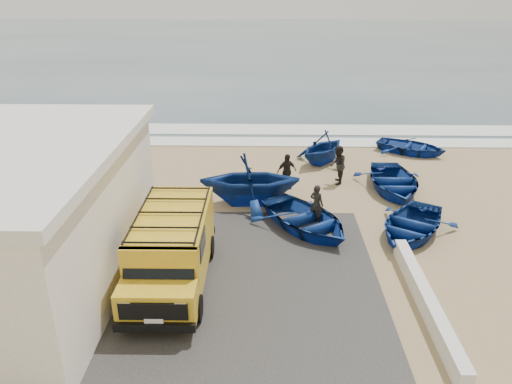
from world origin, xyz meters
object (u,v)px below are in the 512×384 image
object	(u,v)px
fisherman_middle	(338,165)
boat_near_right	(411,225)
parapet	(426,302)
fisherman_front	(317,204)
boat_far_right	(411,147)
boat_far_left	(323,147)
boat_near_left	(305,219)
fisherman_back	(287,172)
van	(172,247)
boat_mid_left	(250,179)
boat_mid_right	(393,181)

from	to	relation	value
fisherman_middle	boat_near_right	bearing A→B (deg)	31.17
parapet	fisherman_front	world-z (taller)	fisherman_front
boat_far_right	fisherman_middle	bearing A→B (deg)	165.02
boat_far_left	fisherman_front	xyz separation A→B (m)	(-0.89, -6.48, -0.06)
boat_near_left	boat_far_left	distance (m)	7.19
fisherman_back	van	bearing A→B (deg)	-142.03
boat_near_left	fisherman_front	xyz separation A→B (m)	(0.44, 0.58, 0.32)
boat_far_left	boat_near_right	bearing A→B (deg)	-32.65
parapet	boat_near_left	world-z (taller)	boat_near_left
boat_near_left	boat_mid_left	world-z (taller)	boat_mid_left
boat_near_right	boat_far_left	size ratio (longest dim) A/B	1.25
parapet	fisherman_back	distance (m)	9.22
boat_mid_right	boat_far_right	xyz separation A→B (m)	(2.07, 4.96, -0.07)
boat_near_right	boat_near_left	bearing A→B (deg)	-153.06
boat_mid_left	boat_mid_right	size ratio (longest dim) A/B	0.95
boat_mid_left	fisherman_back	xyz separation A→B (m)	(1.51, 1.58, -0.26)
boat_far_right	fisherman_front	world-z (taller)	fisherman_front
van	boat_far_right	size ratio (longest dim) A/B	1.48
van	boat_mid_right	xyz separation A→B (m)	(8.13, 7.11, -0.76)
boat_near_right	boat_mid_right	distance (m)	3.98
fisherman_front	boat_mid_left	bearing A→B (deg)	2.35
fisherman_front	fisherman_back	xyz separation A→B (m)	(-0.98, 3.23, 0.03)
fisherman_back	boat_near_right	bearing A→B (deg)	-70.04
fisherman_front	fisherman_back	distance (m)	3.37
boat_far_left	fisherman_middle	size ratio (longest dim) A/B	1.79
van	boat_mid_left	distance (m)	6.07
parapet	boat_far_left	xyz separation A→B (m)	(-1.63, 11.76, 0.53)
fisherman_back	fisherman_middle	bearing A→B (deg)	-10.58
parapet	fisherman_middle	size ratio (longest dim) A/B	3.50
boat_near_left	fisherman_back	size ratio (longest dim) A/B	2.68
van	fisherman_front	world-z (taller)	van
boat_far_left	fisherman_front	world-z (taller)	boat_far_left
boat_far_left	boat_near_left	bearing A→B (deg)	-61.02
fisherman_front	boat_near_left	bearing A→B (deg)	88.55
parapet	fisherman_front	distance (m)	5.88
parapet	boat_near_right	size ratio (longest dim) A/B	1.57
boat_near_right	fisherman_middle	xyz separation A→B (m)	(-1.98, 4.74, 0.46)
fisherman_middle	fisherman_back	world-z (taller)	fisherman_middle
boat_near_left	fisherman_middle	xyz separation A→B (m)	(1.71, 4.41, 0.43)
fisherman_middle	boat_mid_left	bearing A→B (deg)	-51.36
boat_mid_left	parapet	bearing A→B (deg)	-147.23
boat_near_right	boat_far_left	distance (m)	7.76
parapet	boat_far_left	world-z (taller)	boat_far_left
boat_near_left	boat_far_right	distance (m)	10.52
van	boat_far_left	bearing A→B (deg)	62.18
van	boat_near_right	size ratio (longest dim) A/B	1.35
van	fisherman_front	bearing A→B (deg)	41.08
boat_mid_left	boat_mid_right	bearing A→B (deg)	-79.94
boat_mid_right	van	bearing A→B (deg)	-138.36
boat_mid_left	fisherman_front	xyz separation A→B (m)	(2.49, -1.65, -0.29)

